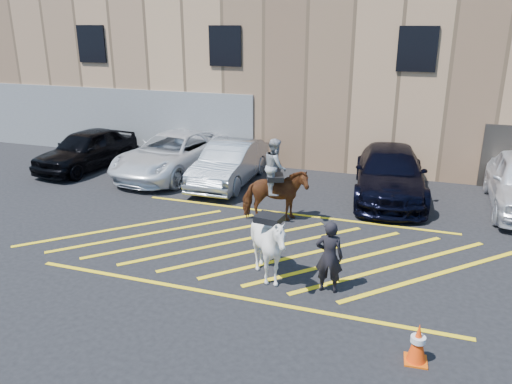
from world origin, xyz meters
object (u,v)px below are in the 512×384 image
(car_white_pickup, at_px, (173,154))
(car_blue_suv, at_px, (390,173))
(handler, at_px, (329,257))
(car_black_suv, at_px, (87,149))
(car_silver_sedan, at_px, (230,163))
(mounted_bay, at_px, (275,189))
(saddled_white, at_px, (269,246))
(traffic_cone, at_px, (418,343))

(car_white_pickup, xyz_separation_m, car_blue_suv, (7.91, -0.03, 0.01))
(handler, bearing_deg, car_black_suv, -34.07)
(car_silver_sedan, height_order, handler, handler)
(handler, relative_size, mounted_bay, 0.66)
(handler, xyz_separation_m, saddled_white, (-1.33, 0.01, 0.04))
(car_black_suv, height_order, car_blue_suv, car_blue_suv)
(car_blue_suv, bearing_deg, saddled_white, -113.05)
(saddled_white, bearing_deg, car_silver_sedan, 118.39)
(car_white_pickup, relative_size, car_silver_sedan, 1.23)
(car_black_suv, xyz_separation_m, traffic_cone, (12.61, -8.22, -0.41))
(saddled_white, bearing_deg, car_white_pickup, 130.94)
(handler, height_order, mounted_bay, mounted_bay)
(car_silver_sedan, relative_size, car_blue_suv, 0.83)
(handler, bearing_deg, car_white_pickup, -46.73)
(car_black_suv, distance_m, car_silver_sedan, 5.98)
(saddled_white, xyz_separation_m, traffic_cone, (3.20, -1.88, -0.48))
(handler, xyz_separation_m, mounted_bay, (-2.21, 3.43, 0.18))
(car_blue_suv, bearing_deg, handler, -102.25)
(car_blue_suv, distance_m, handler, 6.79)
(car_black_suv, relative_size, mounted_bay, 1.86)
(mounted_bay, bearing_deg, car_white_pickup, 146.09)
(car_blue_suv, xyz_separation_m, mounted_bay, (-2.93, -3.32, 0.20))
(car_blue_suv, distance_m, mounted_bay, 4.43)
(car_black_suv, relative_size, traffic_cone, 6.20)
(saddled_white, bearing_deg, traffic_cone, -30.47)
(car_silver_sedan, bearing_deg, car_blue_suv, 3.76)
(car_black_suv, distance_m, traffic_cone, 15.06)
(car_black_suv, distance_m, mounted_bay, 9.02)
(car_white_pickup, distance_m, mounted_bay, 6.01)
(car_black_suv, relative_size, car_blue_suv, 0.84)
(handler, height_order, traffic_cone, handler)
(mounted_bay, distance_m, traffic_cone, 6.72)
(handler, xyz_separation_m, traffic_cone, (1.87, -1.87, -0.43))
(car_blue_suv, bearing_deg, mounted_bay, -137.58)
(car_blue_suv, height_order, traffic_cone, car_blue_suv)
(traffic_cone, bearing_deg, saddled_white, 149.53)
(car_white_pickup, relative_size, handler, 3.47)
(car_silver_sedan, relative_size, mounted_bay, 1.85)
(traffic_cone, bearing_deg, car_black_suv, 146.89)
(mounted_bay, xyz_separation_m, saddled_white, (0.89, -3.42, -0.14))
(mounted_bay, bearing_deg, traffic_cone, -52.37)
(saddled_white, bearing_deg, mounted_bay, 104.54)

